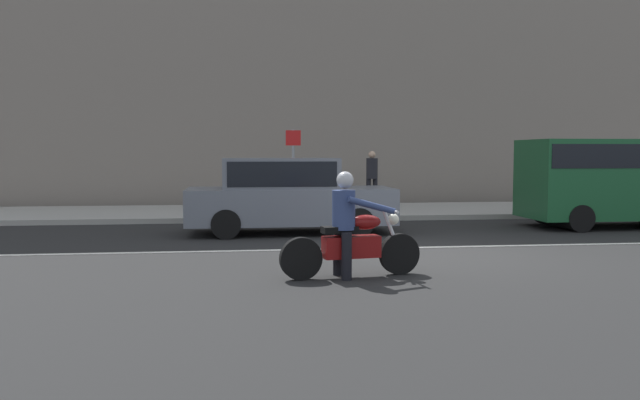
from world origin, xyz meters
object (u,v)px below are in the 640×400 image
parked_sedan_slate_gray (287,195)px  pedestrian_bystander (372,176)px  street_sign_post (293,161)px  parked_van_forest_green (615,177)px  motorcycle_with_rider_denim_blue (351,234)px

parked_sedan_slate_gray → pedestrian_bystander: pedestrian_bystander is taller
parked_sedan_slate_gray → street_sign_post: 4.30m
parked_van_forest_green → motorcycle_with_rider_denim_blue: bearing=-143.9°
parked_sedan_slate_gray → motorcycle_with_rider_denim_blue: bearing=-84.0°
motorcycle_with_rider_denim_blue → street_sign_post: (-0.05, 9.50, 0.95)m
motorcycle_with_rider_denim_blue → street_sign_post: bearing=90.3°
street_sign_post → motorcycle_with_rider_denim_blue: bearing=-89.7°
pedestrian_bystander → motorcycle_with_rider_denim_blue: bearing=-103.6°
parked_sedan_slate_gray → street_sign_post: bearing=83.2°
motorcycle_with_rider_denim_blue → street_sign_post: size_ratio=0.90×
motorcycle_with_rider_denim_blue → parked_sedan_slate_gray: (-0.56, 5.29, 0.25)m
motorcycle_with_rider_denim_blue → pedestrian_bystander: pedestrian_bystander is taller
street_sign_post → parked_sedan_slate_gray: bearing=-96.8°
parked_sedan_slate_gray → pedestrian_bystander: 4.98m
motorcycle_with_rider_denim_blue → parked_sedan_slate_gray: parked_sedan_slate_gray is taller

